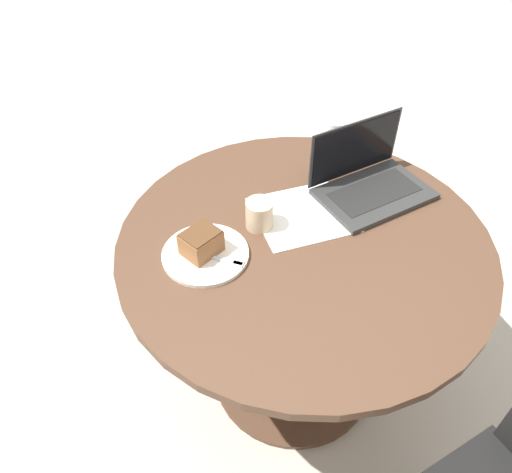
{
  "coord_description": "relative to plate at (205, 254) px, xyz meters",
  "views": [
    {
      "loc": [
        0.21,
        1.03,
        1.71
      ],
      "look_at": [
        0.14,
        0.03,
        0.77
      ],
      "focal_mm": 35.0,
      "sensor_mm": 36.0,
      "label": 1
    }
  ],
  "objects": [
    {
      "name": "fork",
      "position": [
        -0.04,
        0.03,
        0.01
      ],
      "size": [
        0.17,
        0.08,
        0.0
      ],
      "rotation": [
        0.0,
        0.0,
        9.03
      ],
      "color": "silver",
      "rests_on": "plate"
    },
    {
      "name": "ground_plane",
      "position": [
        -0.28,
        -0.05,
        -0.73
      ],
      "size": [
        12.0,
        12.0,
        0.0
      ],
      "primitive_type": "plane",
      "color": "#B7AD9E"
    },
    {
      "name": "paper_document",
      "position": [
        -0.29,
        -0.15,
        -0.0
      ],
      "size": [
        0.34,
        0.32,
        0.0
      ],
      "rotation": [
        0.0,
        0.0,
        0.26
      ],
      "color": "white",
      "rests_on": "dining_table"
    },
    {
      "name": "coffee_glass",
      "position": [
        -0.16,
        -0.11,
        0.04
      ],
      "size": [
        0.08,
        0.08,
        0.09
      ],
      "color": "#C6AD89",
      "rests_on": "dining_table"
    },
    {
      "name": "laptop",
      "position": [
        -0.52,
        -0.25,
        0.03
      ],
      "size": [
        0.41,
        0.36,
        0.21
      ],
      "rotation": [
        0.0,
        0.0,
        6.73
      ],
      "color": "#2D2D2D",
      "rests_on": "dining_table"
    },
    {
      "name": "dining_table",
      "position": [
        -0.28,
        -0.05,
        -0.19
      ],
      "size": [
        1.08,
        1.08,
        0.73
      ],
      "color": "#4C3323",
      "rests_on": "ground_plane"
    },
    {
      "name": "plate",
      "position": [
        0.0,
        0.0,
        0.0
      ],
      "size": [
        0.24,
        0.24,
        0.01
      ],
      "color": "silver",
      "rests_on": "dining_table"
    },
    {
      "name": "cake_slice",
      "position": [
        0.01,
        -0.0,
        0.04
      ],
      "size": [
        0.13,
        0.13,
        0.07
      ],
      "rotation": [
        0.0,
        0.0,
        0.75
      ],
      "color": "brown",
      "rests_on": "plate"
    },
    {
      "name": "water_glass",
      "position": [
        -0.45,
        -0.49,
        0.05
      ],
      "size": [
        0.06,
        0.06,
        0.12
      ],
      "color": "silver",
      "rests_on": "dining_table"
    }
  ]
}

